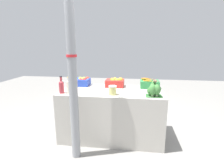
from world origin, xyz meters
TOP-DOWN VIEW (x-y plane):
  - ground_plane at (0.00, 0.00)m, footprint 10.00×10.00m
  - market_table at (0.00, 0.00)m, footprint 1.58×0.79m
  - support_pole at (-0.41, -0.61)m, footprint 0.13×0.13m
  - apple_crate at (-0.57, 0.25)m, footprint 0.30×0.24m
  - orange_crate at (0.02, 0.25)m, footprint 0.30×0.24m
  - carrot_crate at (0.59, 0.25)m, footprint 0.30×0.24m
  - broccoli_pile at (0.61, -0.24)m, footprint 0.22×0.18m
  - juice_bottle_ruby at (-0.71, -0.27)m, footprint 0.07×0.07m
  - juice_bottle_cloudy at (-0.59, -0.27)m, footprint 0.07×0.07m
  - pickle_jar at (0.04, -0.25)m, footprint 0.11×0.11m
  - sparrow_bird at (0.62, -0.24)m, footprint 0.09×0.11m

SIDE VIEW (x-z plane):
  - ground_plane at x=0.00m, z-range 0.00..0.00m
  - market_table at x=0.00m, z-range 0.00..0.78m
  - carrot_crate at x=0.59m, z-range 0.77..0.92m
  - pickle_jar at x=0.04m, z-range 0.78..0.91m
  - apple_crate at x=-0.57m, z-range 0.78..0.93m
  - orange_crate at x=0.02m, z-range 0.77..0.93m
  - broccoli_pile at x=0.61m, z-range 0.77..0.97m
  - juice_bottle_ruby at x=-0.71m, z-range 0.76..1.01m
  - juice_bottle_cloudy at x=-0.59m, z-range 0.76..1.01m
  - sparrow_bird at x=0.62m, z-range 0.97..1.03m
  - support_pole at x=-0.41m, z-range 0.00..2.51m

